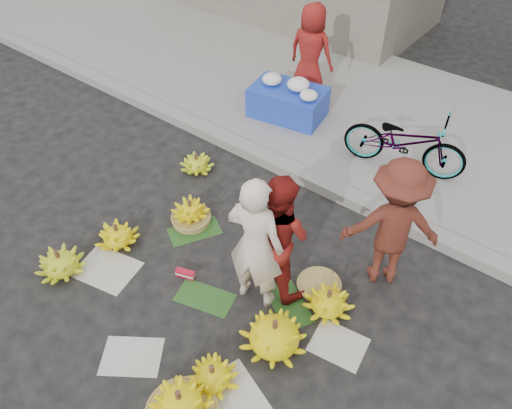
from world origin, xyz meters
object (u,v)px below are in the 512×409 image
Objects in this scene: banana_bunch_4 at (275,335)px; vendor_cream at (255,244)px; banana_bunch_0 at (117,235)px; flower_table at (288,100)px; bicycle at (405,141)px.

banana_bunch_4 is 0.46× the size of vendor_cream.
banana_bunch_0 is 3.53m from flower_table.
banana_bunch_4 is 0.94m from vendor_cream.
banana_bunch_4 reaches higher than banana_bunch_0.
banana_bunch_0 is at bearing -179.82° from banana_bunch_4.
flower_table is at bearing -71.24° from vendor_cream.
bicycle is (-0.24, 3.38, 0.37)m from banana_bunch_4.
banana_bunch_0 is at bearing 1.91° from vendor_cream.
vendor_cream is at bearing 12.28° from banana_bunch_0.
banana_bunch_0 is 0.80× the size of banana_bunch_4.
banana_bunch_4 is at bearing 171.28° from bicycle.
banana_bunch_0 is 2.38m from banana_bunch_4.
vendor_cream is 3.60m from flower_table.
flower_table reaches higher than banana_bunch_4.
vendor_cream is at bearing 144.24° from banana_bunch_4.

